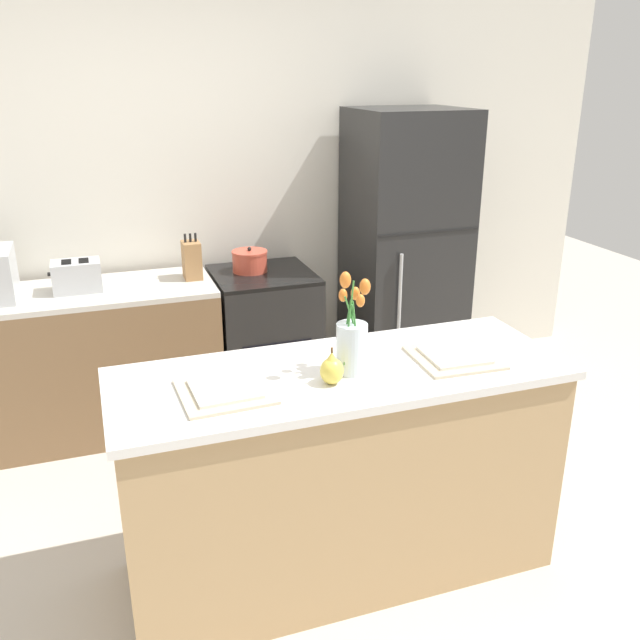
% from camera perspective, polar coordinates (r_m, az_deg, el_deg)
% --- Properties ---
extents(ground_plane, '(10.00, 10.00, 0.00)m').
position_cam_1_polar(ground_plane, '(3.17, 1.58, -19.86)').
color(ground_plane, beige).
extents(back_wall, '(5.20, 0.08, 2.70)m').
position_cam_1_polar(back_wall, '(4.40, -7.65, 11.11)').
color(back_wall, silver).
rests_on(back_wall, ground_plane).
extents(kitchen_island, '(1.80, 0.66, 0.94)m').
position_cam_1_polar(kitchen_island, '(2.89, 1.67, -12.69)').
color(kitchen_island, tan).
rests_on(kitchen_island, ground_plane).
extents(back_counter, '(1.68, 0.60, 0.88)m').
position_cam_1_polar(back_counter, '(4.18, -20.24, -3.53)').
color(back_counter, brown).
rests_on(back_counter, ground_plane).
extents(stove_range, '(0.60, 0.61, 0.88)m').
position_cam_1_polar(stove_range, '(4.29, -4.66, -1.67)').
color(stove_range, black).
rests_on(stove_range, ground_plane).
extents(refrigerator, '(0.68, 0.67, 1.83)m').
position_cam_1_polar(refrigerator, '(4.46, 7.11, 5.49)').
color(refrigerator, black).
rests_on(refrigerator, ground_plane).
extents(flower_vase, '(0.14, 0.15, 0.42)m').
position_cam_1_polar(flower_vase, '(2.59, 2.71, -1.79)').
color(flower_vase, silver).
rests_on(flower_vase, kitchen_island).
extents(pear_figurine, '(0.09, 0.09, 0.15)m').
position_cam_1_polar(pear_figurine, '(2.52, 1.00, -4.19)').
color(pear_figurine, '#E5CC4C').
rests_on(pear_figurine, kitchen_island).
extents(plate_setting_left, '(0.34, 0.34, 0.02)m').
position_cam_1_polar(plate_setting_left, '(2.49, -8.03, -5.91)').
color(plate_setting_left, beige).
rests_on(plate_setting_left, kitchen_island).
extents(plate_setting_right, '(0.34, 0.34, 0.02)m').
position_cam_1_polar(plate_setting_right, '(2.80, 11.22, -3.04)').
color(plate_setting_right, beige).
rests_on(plate_setting_right, kitchen_island).
extents(toaster, '(0.28, 0.18, 0.17)m').
position_cam_1_polar(toaster, '(4.00, -19.79, 3.50)').
color(toaster, '#B7BABC').
rests_on(toaster, back_counter).
extents(cooking_pot, '(0.22, 0.22, 0.15)m').
position_cam_1_polar(cooking_pot, '(4.16, -5.93, 4.96)').
color(cooking_pot, '#CC4C38').
rests_on(cooking_pot, stove_range).
extents(knife_block, '(0.10, 0.14, 0.27)m').
position_cam_1_polar(knife_block, '(4.06, -10.75, 4.99)').
color(knife_block, '#A37547').
rests_on(knife_block, back_counter).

